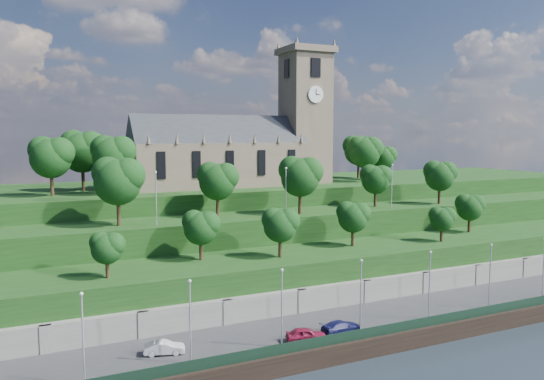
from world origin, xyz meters
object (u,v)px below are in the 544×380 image
church (243,145)px  car_left (306,335)px  car_right (341,327)px  car_middle (164,348)px

church → car_left: church is taller
car_left → car_right: car_left is taller
car_left → car_middle: 15.27m
car_middle → car_right: 19.91m
car_left → car_right: bearing=-68.1°
church → car_right: bearing=-96.6°
church → car_middle: bearing=-121.6°
church → car_right: (-4.94, -42.82, -19.80)m
car_middle → car_right: size_ratio=0.84×
car_middle → car_right: bearing=-82.2°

